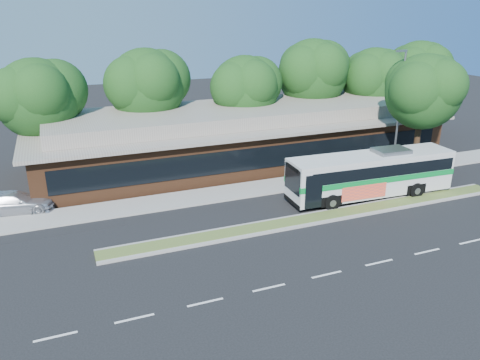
{
  "coord_description": "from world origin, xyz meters",
  "views": [
    {
      "loc": [
        -13.89,
        -21.27,
        11.79
      ],
      "look_at": [
        -4.02,
        3.49,
        2.0
      ],
      "focal_mm": 35.0,
      "sensor_mm": 36.0,
      "label": 1
    }
  ],
  "objects_px": {
    "lamp_post": "(399,108)",
    "sedan": "(14,202)",
    "transit_bus": "(372,171)",
    "sidewalk_tree": "(427,89)"
  },
  "relations": [
    {
      "from": "lamp_post",
      "to": "sedan",
      "type": "relative_size",
      "value": 1.97
    },
    {
      "from": "lamp_post",
      "to": "transit_bus",
      "type": "relative_size",
      "value": 0.79
    },
    {
      "from": "sedan",
      "to": "lamp_post",
      "type": "bearing_deg",
      "value": -87.1
    },
    {
      "from": "lamp_post",
      "to": "sedan",
      "type": "distance_m",
      "value": 26.96
    },
    {
      "from": "lamp_post",
      "to": "transit_bus",
      "type": "bearing_deg",
      "value": -142.69
    },
    {
      "from": "lamp_post",
      "to": "sidewalk_tree",
      "type": "height_order",
      "value": "lamp_post"
    },
    {
      "from": "transit_bus",
      "to": "sidewalk_tree",
      "type": "distance_m",
      "value": 8.51
    },
    {
      "from": "lamp_post",
      "to": "sidewalk_tree",
      "type": "relative_size",
      "value": 1.02
    },
    {
      "from": "sidewalk_tree",
      "to": "sedan",
      "type": "bearing_deg",
      "value": 174.28
    },
    {
      "from": "sidewalk_tree",
      "to": "lamp_post",
      "type": "bearing_deg",
      "value": 162.71
    }
  ]
}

